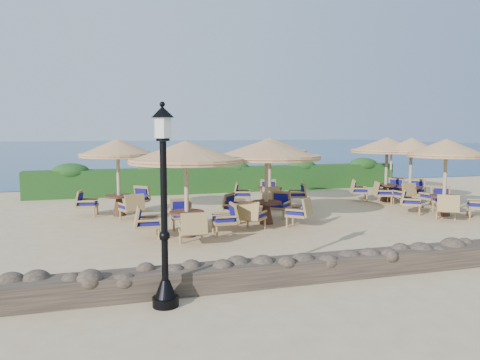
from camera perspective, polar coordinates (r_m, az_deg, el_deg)
ground at (r=15.78m, az=5.06°, el=-4.67°), size 120.00×120.00×0.00m
sea at (r=84.64m, az=-12.88°, el=3.88°), size 160.00×160.00×0.00m
hedge at (r=22.47m, az=-1.76°, el=0.08°), size 18.00×0.90×1.20m
stone_wall at (r=10.38m, az=18.07°, el=-9.35°), size 15.00×0.65×0.44m
lamp_post at (r=7.77m, az=-9.23°, el=-4.19°), size 0.44×0.44×3.31m
extra_parasol at (r=23.85m, az=18.00°, el=3.92°), size 2.30×2.30×2.41m
cafe_set_0 at (r=12.86m, az=-6.57°, el=1.46°), size 3.16×3.16×2.65m
cafe_set_1 at (r=14.59m, az=3.26°, el=2.20°), size 3.40×3.40×2.65m
cafe_set_2 at (r=17.48m, az=23.78°, el=1.75°), size 2.70×2.70×2.65m
cafe_set_3 at (r=16.54m, az=-14.65°, el=2.14°), size 2.74×2.73×2.65m
cafe_set_4 at (r=18.27m, az=3.67°, el=2.66°), size 2.92×2.92×2.65m
cafe_set_5 at (r=20.21m, az=17.46°, el=2.97°), size 2.96×2.96×2.65m
cafe_set_6 at (r=19.84m, az=20.12°, el=2.30°), size 2.73×2.62×2.65m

